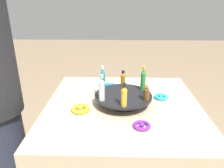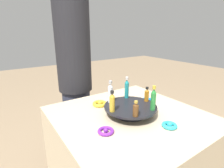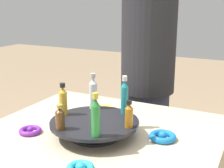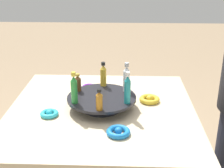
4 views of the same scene
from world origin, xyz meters
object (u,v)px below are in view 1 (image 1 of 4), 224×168
at_px(ribbon_bow_teal, 161,97).
at_px(ribbon_bow_blue, 110,87).
at_px(bottle_brown, 146,93).
at_px(display_stand, 123,98).
at_px(bottle_green, 143,79).
at_px(bottle_clear, 102,89).
at_px(bottle_teal, 103,79).
at_px(ribbon_bow_purple, 142,126).
at_px(bottle_amber, 122,79).
at_px(ribbon_bow_gold, 80,109).
at_px(bottle_gold, 125,96).

distance_m(ribbon_bow_teal, ribbon_bow_blue, 0.35).
bearing_deg(bottle_brown, display_stand, 61.53).
bearing_deg(bottle_brown, bottle_green, 1.53).
xyz_separation_m(display_stand, bottle_clear, (-0.07, 0.12, 0.09)).
xyz_separation_m(bottle_teal, ribbon_bow_purple, (-0.30, -0.20, -0.12)).
bearing_deg(display_stand, bottle_brown, -118.47).
distance_m(bottle_amber, ribbon_bow_blue, 0.16).
relative_size(bottle_green, bottle_amber, 1.52).
xyz_separation_m(bottle_brown, ribbon_bow_gold, (-0.02, 0.35, -0.09)).
bearing_deg(ribbon_bow_blue, display_stand, -160.23).
bearing_deg(bottle_teal, bottle_amber, -58.47).
height_order(display_stand, ribbon_bow_purple, display_stand).
xyz_separation_m(bottle_gold, bottle_brown, (0.07, -0.12, -0.02)).
xyz_separation_m(display_stand, bottle_teal, (0.06, 0.12, 0.09)).
xyz_separation_m(ribbon_bow_teal, ribbon_bow_blue, (0.15, 0.32, 0.00)).
distance_m(bottle_gold, ribbon_bow_gold, 0.26).
bearing_deg(display_stand, ribbon_bow_gold, 109.77).
xyz_separation_m(bottle_green, bottle_amber, (0.06, 0.12, -0.02)).
height_order(ribbon_bow_teal, ribbon_bow_blue, ribbon_bow_blue).
bearing_deg(bottle_gold, ribbon_bow_teal, -46.21).
bearing_deg(bottle_gold, bottle_amber, 1.53).
distance_m(bottle_brown, bottle_amber, 0.24).
distance_m(bottle_brown, bottle_green, 0.14).
distance_m(bottle_amber, ribbon_bow_gold, 0.33).
xyz_separation_m(display_stand, ribbon_bow_teal, (0.08, -0.23, -0.03)).
height_order(bottle_amber, bottle_clear, bottle_clear).
height_order(bottle_brown, bottle_clear, bottle_clear).
bearing_deg(ribbon_bow_purple, ribbon_bow_gold, 64.77).
relative_size(bottle_brown, ribbon_bow_blue, 0.89).
xyz_separation_m(ribbon_bow_gold, ribbon_bow_purple, (-0.15, -0.32, -0.00)).
relative_size(bottle_brown, ribbon_bow_gold, 0.87).
bearing_deg(ribbon_bow_purple, bottle_amber, 13.31).
height_order(bottle_green, ribbon_bow_blue, bottle_green).
height_order(bottle_amber, ribbon_bow_blue, bottle_amber).
xyz_separation_m(bottle_gold, bottle_green, (0.21, -0.11, 0.01)).
distance_m(display_stand, bottle_green, 0.16).
distance_m(ribbon_bow_purple, ribbon_bow_teal, 0.35).
xyz_separation_m(display_stand, ribbon_bow_blue, (0.23, 0.08, -0.03)).
distance_m(bottle_teal, ribbon_bow_purple, 0.38).
bearing_deg(bottle_clear, ribbon_bow_purple, -128.99).
distance_m(bottle_amber, ribbon_bow_teal, 0.26).
height_order(bottle_teal, bottle_clear, bottle_teal).
relative_size(display_stand, bottle_teal, 2.19).
bearing_deg(bottle_teal, ribbon_bow_gold, 142.70).
relative_size(bottle_amber, ribbon_bow_teal, 1.15).
xyz_separation_m(bottle_brown, ribbon_bow_teal, (0.15, -0.11, -0.09)).
height_order(display_stand, ribbon_bow_teal, display_stand).
height_order(display_stand, bottle_brown, bottle_brown).
bearing_deg(bottle_green, display_stand, 121.53).
height_order(bottle_gold, bottle_amber, bottle_gold).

